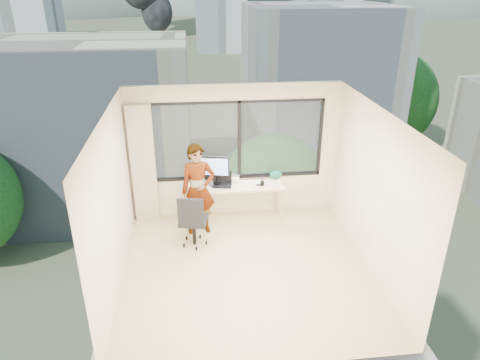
{
  "coord_description": "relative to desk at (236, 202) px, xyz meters",
  "views": [
    {
      "loc": [
        -0.77,
        -5.88,
        4.33
      ],
      "look_at": [
        0.0,
        1.0,
        1.15
      ],
      "focal_mm": 33.06,
      "sensor_mm": 36.0,
      "label": 1
    }
  ],
  "objects": [
    {
      "name": "far_tower_a",
      "position": [
        -35.0,
        93.34,
        -0.38
      ],
      "size": [
        14.0,
        14.0,
        28.0
      ],
      "primitive_type": "cube",
      "color": "silver",
      "rests_on": "exterior_ground"
    },
    {
      "name": "curtain",
      "position": [
        -1.72,
        0.22,
        0.77
      ],
      "size": [
        0.45,
        0.14,
        2.3
      ],
      "primitive_type": "cube",
      "color": "beige",
      "rests_on": "floor"
    },
    {
      "name": "person",
      "position": [
        -0.73,
        -0.35,
        0.48
      ],
      "size": [
        0.68,
        0.5,
        1.71
      ],
      "primitive_type": "imported",
      "rotation": [
        0.0,
        0.0,
        0.15
      ],
      "color": "#2D2D33",
      "rests_on": "floor"
    },
    {
      "name": "desk",
      "position": [
        0.0,
        0.0,
        0.0
      ],
      "size": [
        1.8,
        0.6,
        0.75
      ],
      "primitive_type": "cube",
      "color": "tan",
      "rests_on": "floor"
    },
    {
      "name": "hill_a",
      "position": [
        -120.0,
        318.34,
        -14.38
      ],
      "size": [
        288.0,
        216.0,
        90.0
      ],
      "primitive_type": "ellipsoid",
      "color": "slate",
      "rests_on": "exterior_ground"
    },
    {
      "name": "monitor",
      "position": [
        -0.4,
        0.05,
        0.67
      ],
      "size": [
        0.6,
        0.24,
        0.58
      ],
      "primitive_type": null,
      "rotation": [
        0.0,
        0.0,
        -0.21
      ],
      "color": "black",
      "rests_on": "desk"
    },
    {
      "name": "wall_left",
      "position": [
        -2.0,
        -1.66,
        0.93
      ],
      "size": [
        0.01,
        4.0,
        2.6
      ],
      "primitive_type": "cube",
      "color": "beige",
      "rests_on": "ground"
    },
    {
      "name": "chair",
      "position": [
        -0.83,
        -0.8,
        0.14
      ],
      "size": [
        0.62,
        0.62,
        1.03
      ],
      "primitive_type": null,
      "rotation": [
        0.0,
        0.0,
        -0.2
      ],
      "color": "black",
      "rests_on": "floor"
    },
    {
      "name": "ceiling",
      "position": [
        0.0,
        -1.66,
        2.23
      ],
      "size": [
        4.0,
        4.0,
        0.01
      ],
      "primitive_type": "cube",
      "color": "white",
      "rests_on": "ground"
    },
    {
      "name": "exterior_ground",
      "position": [
        0.0,
        118.34,
        -14.38
      ],
      "size": [
        400.0,
        400.0,
        0.04
      ],
      "primitive_type": "cube",
      "color": "#515B3D",
      "rests_on": "ground"
    },
    {
      "name": "game_console",
      "position": [
        -0.07,
        0.25,
        0.41
      ],
      "size": [
        0.36,
        0.33,
        0.07
      ],
      "primitive_type": "cube",
      "rotation": [
        0.0,
        0.0,
        -0.33
      ],
      "color": "white",
      "rests_on": "desk"
    },
    {
      "name": "cellphone",
      "position": [
        0.43,
        -0.06,
        0.38
      ],
      "size": [
        0.13,
        0.08,
        0.01
      ],
      "primitive_type": "cube",
      "rotation": [
        0.0,
        0.0,
        0.19
      ],
      "color": "black",
      "rests_on": "desk"
    },
    {
      "name": "near_bldg_a",
      "position": [
        -9.0,
        28.34,
        -7.38
      ],
      "size": [
        16.0,
        12.0,
        14.0
      ],
      "primitive_type": "cube",
      "color": "beige",
      "rests_on": "exterior_ground"
    },
    {
      "name": "handbag",
      "position": [
        0.8,
        0.19,
        0.47
      ],
      "size": [
        0.25,
        0.14,
        0.19
      ],
      "primitive_type": "ellipsoid",
      "rotation": [
        0.0,
        0.0,
        0.05
      ],
      "color": "#0E5443",
      "rests_on": "desk"
    },
    {
      "name": "laptop",
      "position": [
        -0.27,
        -0.01,
        0.49
      ],
      "size": [
        0.42,
        0.43,
        0.23
      ],
      "primitive_type": null,
      "rotation": [
        0.0,
        0.0,
        -0.17
      ],
      "color": "black",
      "rests_on": "desk"
    },
    {
      "name": "tree_c",
      "position": [
        22.0,
        38.34,
        -9.38
      ],
      "size": [
        8.4,
        8.4,
        10.0
      ],
      "primitive_type": null,
      "color": "#18491C",
      "rests_on": "exterior_ground"
    },
    {
      "name": "near_bldg_b",
      "position": [
        12.0,
        36.34,
        -6.38
      ],
      "size": [
        14.0,
        13.0,
        16.0
      ],
      "primitive_type": "cube",
      "color": "silver",
      "rests_on": "exterior_ground"
    },
    {
      "name": "floor",
      "position": [
        0.0,
        -1.66,
        -0.38
      ],
      "size": [
        4.0,
        4.0,
        0.01
      ],
      "primitive_type": "cube",
      "color": "#D2BC88",
      "rests_on": "ground"
    },
    {
      "name": "window_wall",
      "position": [
        0.05,
        0.34,
        1.15
      ],
      "size": [
        3.3,
        0.16,
        1.55
      ],
      "primitive_type": null,
      "color": "black",
      "rests_on": "ground"
    },
    {
      "name": "wall_front",
      "position": [
        0.0,
        -3.66,
        0.93
      ],
      "size": [
        4.0,
        0.01,
        2.6
      ],
      "primitive_type": "cube",
      "color": "beige",
      "rests_on": "ground"
    },
    {
      "name": "hill_b",
      "position": [
        100.0,
        318.34,
        -14.38
      ],
      "size": [
        300.0,
        220.0,
        96.0
      ],
      "primitive_type": "ellipsoid",
      "color": "slate",
      "rests_on": "exterior_ground"
    },
    {
      "name": "wall_right",
      "position": [
        2.0,
        -1.66,
        0.93
      ],
      "size": [
        0.01,
        4.0,
        2.6
      ],
      "primitive_type": "cube",
      "color": "beige",
      "rests_on": "ground"
    },
    {
      "name": "tree_b",
      "position": [
        4.0,
        16.34,
        -9.88
      ],
      "size": [
        7.6,
        7.6,
        9.0
      ],
      "primitive_type": null,
      "color": "#18491C",
      "rests_on": "exterior_ground"
    },
    {
      "name": "pen_cup",
      "position": [
        0.49,
        -0.08,
        0.42
      ],
      "size": [
        0.1,
        0.1,
        0.1
      ],
      "primitive_type": "cylinder",
      "rotation": [
        0.0,
        0.0,
        0.28
      ],
      "color": "black",
      "rests_on": "desk"
    }
  ]
}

